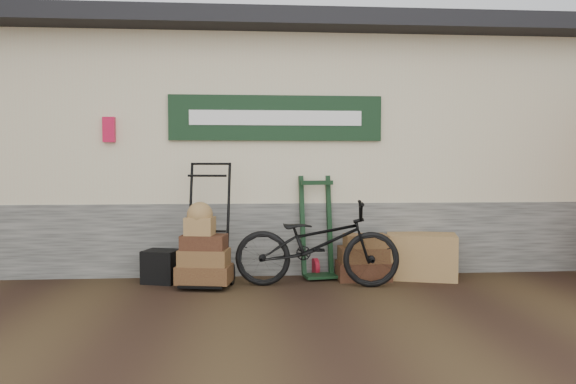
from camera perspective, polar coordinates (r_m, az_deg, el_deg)
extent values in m
plane|color=black|center=(6.12, 2.17, -10.28)|extent=(80.00, 80.00, 0.00)
cube|color=#4C4C47|center=(8.74, 0.09, -3.27)|extent=(14.00, 3.54, 0.90)
cube|color=beige|center=(8.71, 0.09, 6.59)|extent=(14.00, 3.50, 2.10)
cube|color=black|center=(8.71, 0.17, 14.23)|extent=(14.40, 4.10, 0.20)
cube|color=black|center=(6.92, -1.23, 7.52)|extent=(2.60, 0.06, 0.55)
cube|color=white|center=(6.88, -1.21, 7.54)|extent=(2.10, 0.01, 0.18)
cube|color=red|center=(7.08, -17.71, 6.06)|extent=(0.14, 0.10, 0.30)
cube|color=brown|center=(7.06, 13.37, -6.34)|extent=(0.94, 0.74, 0.54)
cube|color=black|center=(6.78, -12.74, -7.38)|extent=(0.46, 0.43, 0.38)
imported|color=black|center=(6.38, 2.93, -4.78)|extent=(0.89, 1.93, 1.08)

